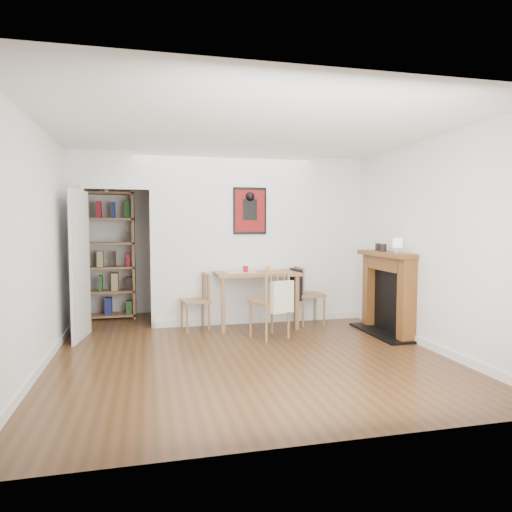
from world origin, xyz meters
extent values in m
plane|color=#53301A|center=(0.00, 0.00, 0.00)|extent=(5.20, 5.20, 0.00)
plane|color=silver|center=(0.00, 2.60, 1.30)|extent=(4.50, 0.00, 4.50)
plane|color=silver|center=(0.00, -2.60, 1.30)|extent=(4.50, 0.00, 4.50)
plane|color=silver|center=(-2.25, 0.00, 1.30)|extent=(0.00, 5.20, 5.20)
plane|color=silver|center=(2.25, 0.00, 1.30)|extent=(0.00, 5.20, 5.20)
plane|color=silver|center=(0.00, 0.00, 2.60)|extent=(5.20, 5.20, 0.00)
cube|color=silver|center=(0.57, 1.40, 1.30)|extent=(3.35, 0.10, 2.60)
cube|color=silver|center=(-2.12, 1.40, 1.30)|extent=(0.25, 0.10, 2.60)
cube|color=silver|center=(-1.55, 1.40, 2.33)|extent=(0.90, 0.10, 0.55)
cube|color=silver|center=(-2.03, 1.40, 1.02)|extent=(0.06, 0.14, 2.05)
cube|color=silver|center=(-1.07, 1.40, 1.02)|extent=(0.06, 0.14, 2.05)
cube|color=silver|center=(0.57, 1.34, 0.05)|extent=(3.35, 0.02, 0.10)
cube|color=silver|center=(-2.24, -0.60, 0.05)|extent=(0.02, 4.00, 0.10)
cube|color=silver|center=(2.24, -0.60, 0.05)|extent=(0.02, 4.00, 0.10)
cube|color=silver|center=(-2.02, 0.93, 1.00)|extent=(0.15, 0.80, 2.00)
cube|color=black|center=(0.40, 1.33, 1.75)|extent=(0.52, 0.02, 0.72)
cube|color=#660D0D|center=(0.40, 1.32, 1.75)|extent=(0.46, 0.00, 0.64)
cube|color=#8A6040|center=(0.43, 1.10, 0.81)|extent=(1.23, 0.78, 0.04)
cube|color=#8A6040|center=(-0.11, 0.78, 0.40)|extent=(0.06, 0.06, 0.79)
cube|color=#8A6040|center=(0.98, 0.78, 0.40)|extent=(0.06, 0.06, 0.79)
cube|color=#8A6040|center=(-0.11, 1.42, 0.40)|extent=(0.06, 0.06, 0.79)
cube|color=#8A6040|center=(0.98, 1.42, 0.40)|extent=(0.06, 0.06, 0.79)
cube|color=black|center=(1.06, 1.08, 0.63)|extent=(0.12, 0.37, 0.47)
cube|color=beige|center=(0.56, 0.17, 0.60)|extent=(0.34, 0.22, 0.41)
cube|color=#8A6040|center=(-2.20, 2.29, 1.05)|extent=(0.04, 0.35, 2.09)
cube|color=#8A6040|center=(-1.37, 2.29, 1.05)|extent=(0.04, 0.35, 2.09)
cube|color=#8A6040|center=(-1.79, 2.29, 0.04)|extent=(0.88, 0.35, 0.03)
cube|color=#8A6040|center=(-1.79, 2.29, 0.84)|extent=(0.88, 0.35, 0.03)
cube|color=#8A6040|center=(-1.79, 2.29, 2.05)|extent=(0.88, 0.35, 0.03)
cube|color=maroon|center=(-1.79, 2.29, 1.05)|extent=(0.77, 0.29, 0.29)
cube|color=brown|center=(2.15, -0.24, 0.55)|extent=(0.20, 0.16, 1.10)
cube|color=brown|center=(2.15, 0.74, 0.55)|extent=(0.20, 0.16, 1.10)
cube|color=brown|center=(2.12, 0.25, 1.13)|extent=(0.30, 1.21, 0.06)
cube|color=brown|center=(2.15, 0.25, 1.00)|extent=(0.20, 0.85, 0.20)
cube|color=black|center=(2.21, 0.25, 0.45)|extent=(0.08, 0.81, 0.88)
cube|color=black|center=(2.09, 0.25, 0.01)|extent=(0.45, 1.25, 0.03)
cylinder|color=maroon|center=(0.27, 1.04, 0.88)|extent=(0.07, 0.07, 0.09)
sphere|color=orange|center=(0.65, 1.19, 0.87)|extent=(0.07, 0.07, 0.07)
cube|color=beige|center=(0.20, 1.09, 0.84)|extent=(0.50, 0.41, 0.00)
cube|color=white|center=(0.77, 1.13, 0.84)|extent=(0.32, 0.24, 0.02)
cylinder|color=silver|center=(2.09, -0.10, 1.20)|extent=(0.07, 0.07, 0.08)
cylinder|color=beige|center=(2.09, -0.10, 1.30)|extent=(0.13, 0.13, 0.13)
cylinder|color=black|center=(2.13, 0.36, 1.21)|extent=(0.09, 0.09, 0.11)
cylinder|color=black|center=(2.18, 0.59, 1.21)|extent=(0.08, 0.08, 0.11)
camera|label=1|loc=(-1.13, -5.53, 1.55)|focal=32.00mm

